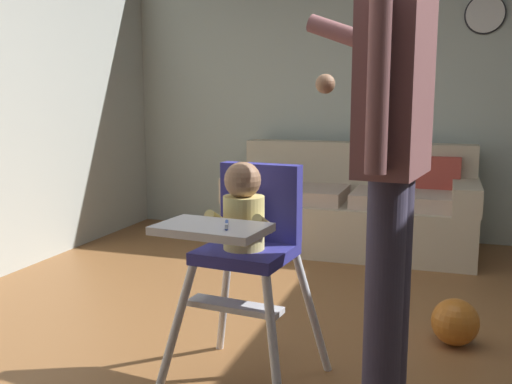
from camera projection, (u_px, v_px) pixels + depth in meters
The scene contains 7 objects.
ground at pixel (306, 384), 2.58m from camera, with size 6.29×7.14×0.10m, color #905D34.
wall_far at pixel (383, 81), 4.96m from camera, with size 5.49×0.06×2.76m, color #B3C0B6.
couch at pixel (352, 209), 4.70m from camera, with size 1.96×0.86×0.86m.
high_chair at pixel (246, 231), 2.36m from camera, with size 0.67×0.77×0.98m.
adult_standing at pixel (391, 160), 2.04m from camera, with size 0.51×0.54×1.77m.
toy_ball at pixel (455, 322), 2.86m from camera, with size 0.24×0.24×0.24m, color orange.
wall_clock at pixel (485, 14), 4.59m from camera, with size 0.32×0.04×0.32m.
Camera 1 is at (0.55, -2.35, 1.22)m, focal length 40.00 mm.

